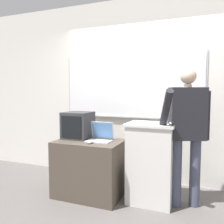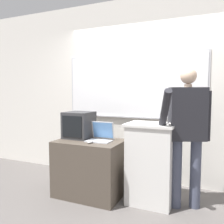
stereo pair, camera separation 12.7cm
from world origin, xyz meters
name	(u,v)px [view 2 (the right image)]	position (x,y,z in m)	size (l,w,h in m)	color
ground_plane	(112,213)	(0.00, 0.00, 0.00)	(30.00, 30.00, 0.00)	#5B5654
back_wall	(143,90)	(-0.01, 1.23, 1.45)	(6.40, 0.17, 2.90)	silver
lectern_podium	(151,163)	(0.34, 0.45, 0.52)	(0.61, 0.48, 1.03)	silver
side_desk	(90,168)	(-0.49, 0.35, 0.38)	(0.90, 0.62, 0.77)	#4C4238
person_presenter	(187,128)	(0.76, 0.50, 0.99)	(0.60, 0.68, 1.72)	#474C60
laptop	(101,135)	(-0.35, 0.41, 0.84)	(0.33, 0.27, 0.25)	#B7BABF
wireless_keyboard	(148,123)	(0.31, 0.39, 1.04)	(0.45, 0.14, 0.02)	silver
computer_mouse_by_laptop	(90,142)	(-0.40, 0.19, 0.78)	(0.06, 0.10, 0.03)	#BCBCC1
computer_mouse_by_keyboard	(171,124)	(0.59, 0.39, 1.05)	(0.06, 0.10, 0.03)	silver
crt_monitor	(79,125)	(-0.72, 0.45, 0.95)	(0.38, 0.38, 0.38)	#333335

